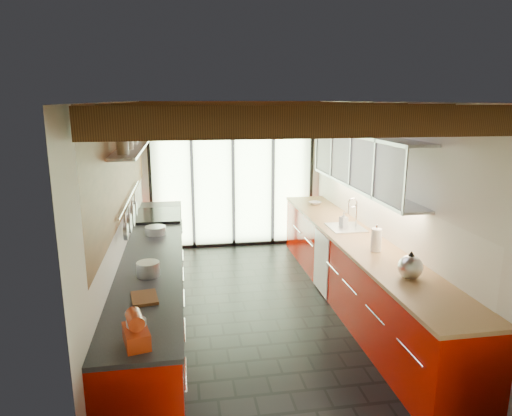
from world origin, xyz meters
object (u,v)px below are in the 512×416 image
(paper_towel, at_px, (376,240))
(bowl, at_px, (315,203))
(kettle, at_px, (410,266))
(stand_mixer, at_px, (136,331))
(soap_bottle, at_px, (344,219))

(paper_towel, bearing_deg, bowl, 90.00)
(kettle, height_order, paper_towel, paper_towel)
(stand_mixer, bearing_deg, bowl, 58.16)
(stand_mixer, bearing_deg, paper_towel, 33.03)
(kettle, relative_size, soap_bottle, 1.59)
(stand_mixer, distance_m, bowl, 4.82)
(kettle, height_order, bowl, kettle)
(stand_mixer, relative_size, soap_bottle, 1.54)
(paper_towel, bearing_deg, stand_mixer, -146.97)
(kettle, bearing_deg, soap_bottle, 90.00)
(paper_towel, xyz_separation_m, bowl, (0.00, 2.44, -0.11))
(soap_bottle, bearing_deg, bowl, 90.00)
(paper_towel, height_order, bowl, paper_towel)
(paper_towel, distance_m, bowl, 2.44)
(kettle, xyz_separation_m, bowl, (-0.00, 3.25, -0.10))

